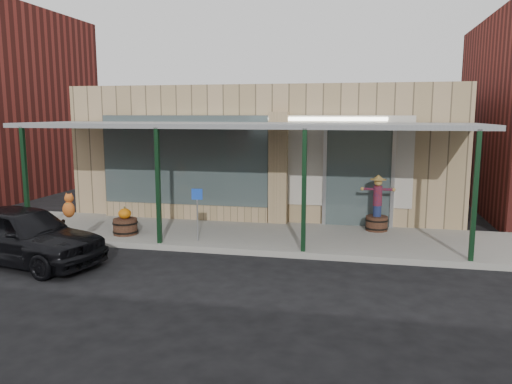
% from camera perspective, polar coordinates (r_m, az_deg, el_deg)
% --- Properties ---
extents(ground, '(120.00, 120.00, 0.00)m').
position_cam_1_polar(ground, '(10.28, -6.24, -10.15)').
color(ground, black).
rests_on(ground, ground).
extents(sidewalk, '(40.00, 3.20, 0.15)m').
position_cam_1_polar(sidewalk, '(13.58, -1.47, -5.01)').
color(sidewalk, gray).
rests_on(sidewalk, ground).
extents(storefront, '(12.00, 6.25, 4.20)m').
position_cam_1_polar(storefront, '(17.69, 1.97, 4.88)').
color(storefront, tan).
rests_on(storefront, ground).
extents(awning, '(12.00, 3.00, 3.04)m').
position_cam_1_polar(awning, '(13.14, -1.56, 7.46)').
color(awning, slate).
rests_on(awning, ground).
extents(block_buildings_near, '(61.00, 8.00, 8.00)m').
position_cam_1_polar(block_buildings_near, '(18.44, 8.83, 10.15)').
color(block_buildings_near, maroon).
rests_on(block_buildings_near, ground).
extents(barrel_scarecrow, '(0.94, 0.68, 1.55)m').
position_cam_1_polar(barrel_scarecrow, '(14.14, 13.67, -2.21)').
color(barrel_scarecrow, '#523020').
rests_on(barrel_scarecrow, sidewalk).
extents(barrel_pumpkin, '(0.67, 0.67, 0.75)m').
position_cam_1_polar(barrel_pumpkin, '(13.81, -14.72, -3.61)').
color(barrel_pumpkin, '#523020').
rests_on(barrel_pumpkin, sidewalk).
extents(handicap_sign, '(0.28, 0.05, 1.34)m').
position_cam_1_polar(handicap_sign, '(12.68, -6.73, -1.76)').
color(handicap_sign, gray).
rests_on(handicap_sign, sidewalk).
extents(parked_sedan, '(4.17, 2.36, 1.50)m').
position_cam_1_polar(parked_sedan, '(12.37, -25.07, -4.43)').
color(parked_sedan, black).
rests_on(parked_sedan, ground).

